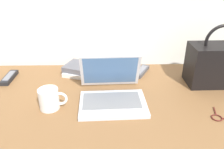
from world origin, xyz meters
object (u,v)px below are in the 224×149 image
at_px(laptop, 111,92).
at_px(remote_control_near, 9,77).
at_px(handbag, 217,64).
at_px(coffee_mug, 50,99).
at_px(book_stack, 79,69).
at_px(remote_control_far, 141,71).

relative_size(laptop, remote_control_near, 1.98).
height_order(laptop, handbag, handbag).
relative_size(coffee_mug, book_stack, 0.66).
bearing_deg(laptop, book_stack, 122.06).
relative_size(remote_control_near, book_stack, 0.81).
height_order(coffee_mug, handbag, handbag).
distance_m(coffee_mug, remote_control_far, 0.59).
bearing_deg(remote_control_near, handbag, -3.44).
height_order(remote_control_far, book_stack, book_stack).
bearing_deg(coffee_mug, remote_control_far, 36.82).
bearing_deg(remote_control_far, book_stack, 179.08).
xyz_separation_m(laptop, handbag, (0.57, 0.16, 0.07)).
xyz_separation_m(remote_control_far, book_stack, (-0.37, 0.01, 0.02)).
relative_size(remote_control_near, handbag, 0.49).
relative_size(remote_control_near, remote_control_far, 0.99).
xyz_separation_m(coffee_mug, remote_control_near, (-0.30, 0.29, -0.04)).
bearing_deg(coffee_mug, laptop, 12.13).
relative_size(laptop, book_stack, 1.61).
distance_m(remote_control_far, book_stack, 0.37).
bearing_deg(book_stack, remote_control_near, -169.98).
bearing_deg(remote_control_far, remote_control_near, -175.27).
height_order(remote_control_near, handbag, handbag).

